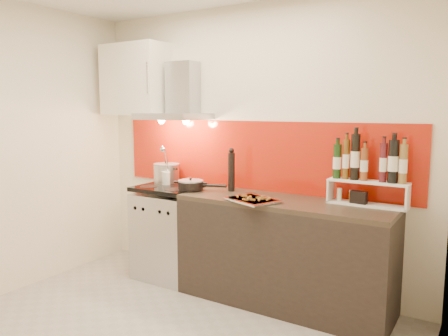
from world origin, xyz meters
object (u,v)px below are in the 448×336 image
Objects in this scene: stock_pot at (167,173)px; saute_pan at (191,185)px; baking_tray at (253,200)px; counter at (284,252)px; pepper_mill at (231,170)px; range_stove at (172,232)px.

stock_pot is 0.50m from saute_pan.
stock_pot is at bearing 164.33° from baking_tray.
pepper_mill reaches higher than counter.
counter is 4.50× the size of pepper_mill.
saute_pan is at bearing 169.26° from baking_tray.
stock_pot is 0.54× the size of baking_tray.
stock_pot is at bearing 140.58° from range_stove.
pepper_mill is at bearing 26.99° from saute_pan.
counter is (1.20, 0.00, 0.01)m from range_stove.
counter is 1.48m from stock_pot.
range_stove reaches higher than counter.
counter is 0.54m from baking_tray.
range_stove is 2.28× the size of pepper_mill.
stock_pot is at bearing 178.21° from pepper_mill.
stock_pot is 0.59× the size of saute_pan.
saute_pan is 0.92× the size of baking_tray.
pepper_mill reaches higher than baking_tray.
saute_pan is 1.12× the size of pepper_mill.
pepper_mill is (0.79, -0.02, 0.09)m from stock_pot.
baking_tray is at bearing -15.67° from stock_pot.
saute_pan is at bearing -153.01° from pepper_mill.
pepper_mill is 0.82× the size of baking_tray.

